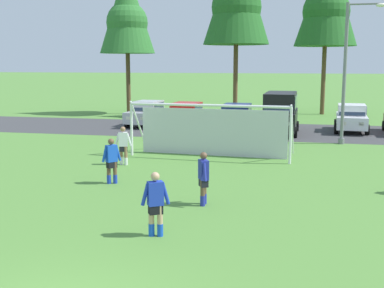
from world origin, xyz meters
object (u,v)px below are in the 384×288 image
(parked_car_slot_center, at_px, (280,112))
(player_winger_right, at_px, (123,146))
(parked_car_slot_center_right, at_px, (351,118))
(street_lamp, at_px, (348,72))
(player_midfield_center, at_px, (204,179))
(soccer_goal, at_px, (212,129))
(parked_car_slot_far_left, at_px, (147,113))
(player_winger_left, at_px, (112,161))
(player_striker_near, at_px, (156,204))
(parked_car_slot_center_left, at_px, (236,117))
(soccer_ball, at_px, (156,199))
(parked_car_slot_left, at_px, (186,115))

(parked_car_slot_center, bearing_deg, player_winger_right, -118.95)
(player_winger_right, bearing_deg, parked_car_slot_center_right, 50.92)
(street_lamp, bearing_deg, player_midfield_center, -111.77)
(soccer_goal, relative_size, parked_car_slot_far_left, 1.74)
(player_winger_left, height_order, player_winger_right, same)
(player_striker_near, relative_size, street_lamp, 0.22)
(player_striker_near, bearing_deg, street_lamp, 69.96)
(player_winger_left, relative_size, parked_car_slot_far_left, 0.38)
(parked_car_slot_center, xyz_separation_m, street_lamp, (3.58, -3.29, 2.49))
(player_winger_right, height_order, street_lamp, street_lamp)
(parked_car_slot_center_left, bearing_deg, parked_car_slot_far_left, 168.85)
(soccer_ball, bearing_deg, parked_car_slot_center, 79.20)
(parked_car_slot_left, xyz_separation_m, parked_car_slot_center_left, (3.41, -0.39, 0.00))
(soccer_goal, distance_m, street_lamp, 8.51)
(soccer_goal, height_order, parked_car_slot_center_left, soccer_goal)
(parked_car_slot_center, bearing_deg, parked_car_slot_center_left, 167.55)
(soccer_ball, height_order, parked_car_slot_center, parked_car_slot_center)
(player_winger_left, xyz_separation_m, parked_car_slot_far_left, (-3.80, 16.17, 0.05))
(player_striker_near, height_order, street_lamp, street_lamp)
(parked_car_slot_far_left, bearing_deg, player_midfield_center, -67.39)
(player_striker_near, relative_size, parked_car_slot_center, 0.34)
(soccer_ball, relative_size, player_midfield_center, 0.13)
(player_midfield_center, bearing_deg, player_striker_near, -102.06)
(parked_car_slot_center_right, bearing_deg, player_striker_near, -107.38)
(parked_car_slot_left, relative_size, parked_car_slot_center, 0.89)
(soccer_ball, height_order, parked_car_slot_left, parked_car_slot_left)
(player_striker_near, height_order, player_midfield_center, same)
(player_winger_left, bearing_deg, parked_car_slot_center_right, 58.98)
(parked_car_slot_left, bearing_deg, street_lamp, -23.71)
(parked_car_slot_center_left, xyz_separation_m, parked_car_slot_center, (2.78, -0.61, 0.47))
(soccer_ball, distance_m, player_winger_left, 3.09)
(street_lamp, bearing_deg, parked_car_slot_left, 156.29)
(player_winger_left, bearing_deg, player_striker_near, -57.64)
(player_striker_near, height_order, parked_car_slot_left, parked_car_slot_left)
(player_striker_near, xyz_separation_m, parked_car_slot_center_left, (-0.56, 19.83, 0.05))
(soccer_ball, height_order, parked_car_slot_center_left, parked_car_slot_center_left)
(soccer_ball, xyz_separation_m, parked_car_slot_center_left, (0.32, 16.92, 0.77))
(player_winger_left, height_order, parked_car_slot_far_left, parked_car_slot_far_left)
(parked_car_slot_left, bearing_deg, player_winger_right, -89.60)
(soccer_goal, xyz_separation_m, parked_car_slot_far_left, (-6.36, 10.21, -0.42))
(player_midfield_center, distance_m, street_lamp, 14.28)
(player_winger_left, bearing_deg, parked_car_slot_center, 69.51)
(player_winger_left, distance_m, parked_car_slot_center_left, 15.13)
(player_striker_near, distance_m, parked_car_slot_center_left, 19.84)
(parked_car_slot_center_left, xyz_separation_m, parked_car_slot_center_right, (7.15, 1.23, 0.00))
(soccer_ball, relative_size, street_lamp, 0.03)
(player_midfield_center, distance_m, parked_car_slot_center_left, 16.91)
(soccer_goal, height_order, street_lamp, street_lamp)
(player_striker_near, bearing_deg, player_winger_left, 122.36)
(player_striker_near, xyz_separation_m, street_lamp, (5.81, 15.93, 3.01))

